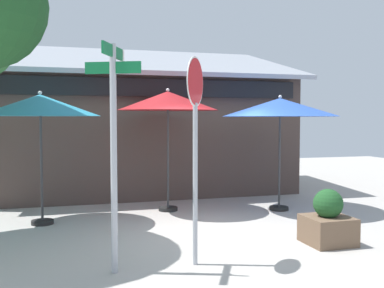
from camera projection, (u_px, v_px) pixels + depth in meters
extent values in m
cube|color=#ADA8A0|center=(221.00, 236.00, 8.39)|extent=(28.00, 28.00, 0.10)
cube|color=#473833|center=(135.00, 135.00, 13.51)|extent=(8.65, 4.27, 3.26)
cube|color=#999EA8|center=(135.00, 60.00, 13.24)|extent=(9.15, 4.85, 1.32)
cube|color=black|center=(148.00, 88.00, 11.34)|extent=(8.05, 0.16, 0.44)
cylinder|color=#A8AAB2|center=(114.00, 160.00, 6.14)|extent=(0.09, 0.09, 3.13)
cube|color=#116B38|center=(113.00, 51.00, 6.06)|extent=(0.36, 0.72, 0.16)
cube|color=#116B38|center=(113.00, 68.00, 6.07)|extent=(0.72, 0.36, 0.16)
cube|color=white|center=(122.00, 56.00, 6.48)|extent=(0.06, 0.07, 0.16)
cylinder|color=#A8AAB2|center=(195.00, 184.00, 6.51)|extent=(0.07, 0.07, 2.35)
cylinder|color=white|center=(195.00, 82.00, 6.43)|extent=(0.42, 0.60, 0.72)
cylinder|color=red|center=(195.00, 82.00, 6.43)|extent=(0.40, 0.56, 0.67)
cylinder|color=black|center=(42.00, 222.00, 9.10)|extent=(0.44, 0.44, 0.08)
cylinder|color=#333335|center=(41.00, 169.00, 9.04)|extent=(0.05, 0.05, 2.23)
cone|color=#2D99BC|center=(40.00, 105.00, 8.97)|extent=(2.37, 2.37, 0.43)
sphere|color=silver|center=(40.00, 93.00, 8.95)|extent=(0.08, 0.08, 0.08)
cylinder|color=black|center=(168.00, 209.00, 10.45)|extent=(0.44, 0.44, 0.08)
cylinder|color=#333335|center=(168.00, 160.00, 10.38)|extent=(0.05, 0.05, 2.37)
cone|color=#B21E23|center=(168.00, 101.00, 10.31)|extent=(2.31, 2.31, 0.43)
sphere|color=silver|center=(168.00, 90.00, 10.29)|extent=(0.08, 0.08, 0.08)
cylinder|color=black|center=(279.00, 208.00, 10.51)|extent=(0.44, 0.44, 0.08)
cylinder|color=#333335|center=(279.00, 162.00, 10.45)|extent=(0.05, 0.05, 2.23)
cone|color=#2D56B7|center=(280.00, 107.00, 10.38)|extent=(2.68, 2.68, 0.42)
sphere|color=silver|center=(280.00, 97.00, 10.37)|extent=(0.08, 0.08, 0.08)
cube|color=brown|center=(328.00, 230.00, 7.65)|extent=(0.75, 0.75, 0.47)
sphere|color=#1E4C23|center=(328.00, 204.00, 7.62)|extent=(0.50, 0.50, 0.50)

